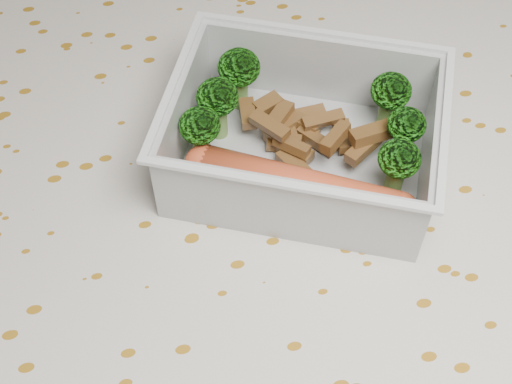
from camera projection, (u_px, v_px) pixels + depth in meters
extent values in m
cube|color=brown|center=(272.00, 241.00, 0.51)|extent=(1.40, 0.90, 0.04)
cube|color=beige|center=(272.00, 223.00, 0.49)|extent=(1.46, 0.96, 0.01)
cube|color=silver|center=(302.00, 162.00, 0.51)|extent=(0.21, 0.19, 0.00)
cube|color=silver|center=(319.00, 69.00, 0.53)|extent=(0.16, 0.08, 0.06)
cube|color=silver|center=(286.00, 208.00, 0.45)|extent=(0.16, 0.08, 0.06)
cube|color=silver|center=(429.00, 153.00, 0.48)|extent=(0.06, 0.12, 0.06)
cube|color=silver|center=(184.00, 114.00, 0.50)|extent=(0.06, 0.12, 0.06)
cube|color=silver|center=(323.00, 33.00, 0.51)|extent=(0.17, 0.08, 0.00)
cube|color=silver|center=(287.00, 185.00, 0.42)|extent=(0.17, 0.08, 0.00)
cube|color=silver|center=(446.00, 124.00, 0.45)|extent=(0.06, 0.12, 0.00)
cube|color=silver|center=(174.00, 82.00, 0.48)|extent=(0.06, 0.12, 0.00)
cylinder|color=#608C3F|center=(240.00, 91.00, 0.53)|extent=(0.02, 0.02, 0.03)
ellipsoid|color=#1F7D17|center=(239.00, 67.00, 0.51)|extent=(0.03, 0.03, 0.03)
cylinder|color=#608C3F|center=(386.00, 114.00, 0.52)|extent=(0.02, 0.02, 0.03)
ellipsoid|color=#1F7D17|center=(391.00, 91.00, 0.50)|extent=(0.03, 0.03, 0.02)
cylinder|color=#608C3F|center=(219.00, 121.00, 0.52)|extent=(0.02, 0.02, 0.03)
ellipsoid|color=#1F7D17|center=(217.00, 97.00, 0.50)|extent=(0.03, 0.03, 0.03)
cylinder|color=#608C3F|center=(401.00, 148.00, 0.50)|extent=(0.02, 0.02, 0.03)
ellipsoid|color=#1F7D17|center=(407.00, 124.00, 0.48)|extent=(0.03, 0.03, 0.02)
cylinder|color=#608C3F|center=(202.00, 149.00, 0.50)|extent=(0.02, 0.02, 0.03)
ellipsoid|color=#1F7D17|center=(200.00, 126.00, 0.48)|extent=(0.03, 0.03, 0.02)
cylinder|color=#608C3F|center=(394.00, 181.00, 0.48)|extent=(0.02, 0.02, 0.03)
ellipsoid|color=#1F7D17|center=(400.00, 159.00, 0.46)|extent=(0.03, 0.03, 0.02)
cube|color=brown|center=(292.00, 146.00, 0.50)|extent=(0.03, 0.03, 0.01)
cube|color=brown|center=(281.00, 115.00, 0.52)|extent=(0.02, 0.03, 0.01)
cube|color=brown|center=(309.00, 128.00, 0.52)|extent=(0.01, 0.02, 0.01)
cube|color=brown|center=(316.00, 140.00, 0.51)|extent=(0.03, 0.03, 0.01)
cube|color=brown|center=(290.00, 140.00, 0.51)|extent=(0.01, 0.02, 0.01)
cube|color=brown|center=(274.00, 132.00, 0.52)|extent=(0.02, 0.03, 0.01)
cube|color=brown|center=(268.00, 105.00, 0.52)|extent=(0.02, 0.02, 0.01)
cube|color=brown|center=(270.00, 125.00, 0.50)|extent=(0.03, 0.03, 0.01)
cube|color=brown|center=(371.00, 134.00, 0.49)|extent=(0.03, 0.02, 0.01)
cube|color=brown|center=(248.00, 113.00, 0.52)|extent=(0.01, 0.03, 0.01)
cube|color=brown|center=(363.00, 148.00, 0.50)|extent=(0.03, 0.03, 0.01)
cube|color=brown|center=(295.00, 166.00, 0.50)|extent=(0.02, 0.03, 0.01)
cube|color=brown|center=(294.00, 150.00, 0.51)|extent=(0.03, 0.03, 0.01)
cube|color=brown|center=(283.00, 129.00, 0.52)|extent=(0.03, 0.02, 0.01)
cube|color=brown|center=(335.00, 138.00, 0.49)|extent=(0.03, 0.03, 0.01)
cube|color=brown|center=(323.00, 120.00, 0.52)|extent=(0.03, 0.01, 0.01)
cube|color=brown|center=(310.00, 115.00, 0.53)|extent=(0.02, 0.02, 0.01)
cube|color=brown|center=(292.00, 149.00, 0.51)|extent=(0.02, 0.02, 0.01)
cube|color=brown|center=(303.00, 124.00, 0.52)|extent=(0.03, 0.03, 0.01)
cube|color=brown|center=(344.00, 136.00, 0.52)|extent=(0.01, 0.03, 0.01)
cylinder|color=#C84C28|center=(299.00, 188.00, 0.48)|extent=(0.13, 0.09, 0.03)
sphere|color=#C84C28|center=(398.00, 212.00, 0.46)|extent=(0.03, 0.03, 0.03)
sphere|color=#C84C28|center=(205.00, 165.00, 0.49)|extent=(0.03, 0.03, 0.03)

